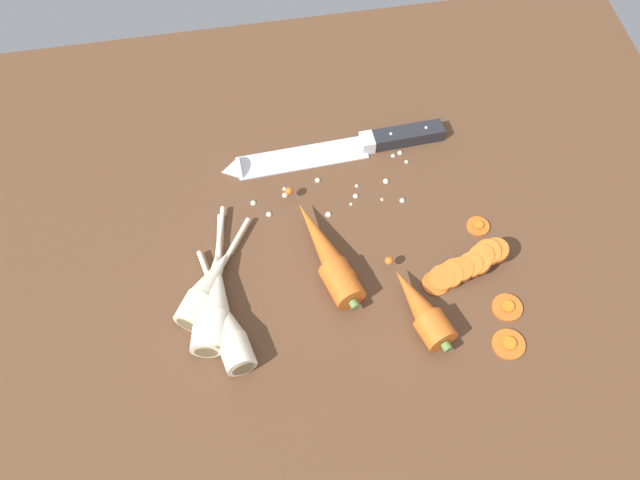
{
  "coord_description": "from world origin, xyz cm",
  "views": [
    {
      "loc": [
        -9.0,
        -53.66,
        85.82
      ],
      "look_at": [
        0.0,
        -2.0,
        1.5
      ],
      "focal_mm": 39.97,
      "sensor_mm": 36.0,
      "label": 1
    }
  ],
  "objects_px": {
    "parsnip_mid_left": "(211,300)",
    "carrot_slice_stray_mid": "(478,226)",
    "parsnip_back": "(227,327)",
    "carrot_slice_stray_near": "(509,344)",
    "parsnip_front": "(216,301)",
    "carrot_slice_stray_far": "(508,307)",
    "whole_carrot": "(326,255)",
    "whole_carrot_second": "(421,309)",
    "parsnip_mid_right": "(208,287)",
    "chefs_knife": "(330,151)",
    "carrot_slice_stack": "(466,266)"
  },
  "relations": [
    {
      "from": "parsnip_mid_left",
      "to": "carrot_slice_stray_mid",
      "type": "height_order",
      "value": "parsnip_mid_left"
    },
    {
      "from": "parsnip_back",
      "to": "carrot_slice_stray_near",
      "type": "bearing_deg",
      "value": -12.39
    },
    {
      "from": "carrot_slice_stray_mid",
      "to": "parsnip_front",
      "type": "bearing_deg",
      "value": -170.25
    },
    {
      "from": "carrot_slice_stray_far",
      "to": "carrot_slice_stray_mid",
      "type": "bearing_deg",
      "value": 90.57
    },
    {
      "from": "whole_carrot",
      "to": "whole_carrot_second",
      "type": "xyz_separation_m",
      "value": [
        0.11,
        -0.1,
        -0.0
      ]
    },
    {
      "from": "whole_carrot_second",
      "to": "parsnip_back",
      "type": "xyz_separation_m",
      "value": [
        -0.25,
        0.02,
        -0.0
      ]
    },
    {
      "from": "carrot_slice_stray_far",
      "to": "parsnip_mid_right",
      "type": "bearing_deg",
      "value": 167.13
    },
    {
      "from": "parsnip_front",
      "to": "carrot_slice_stray_far",
      "type": "relative_size",
      "value": 5.29
    },
    {
      "from": "parsnip_mid_left",
      "to": "carrot_slice_stray_near",
      "type": "relative_size",
      "value": 5.26
    },
    {
      "from": "parsnip_front",
      "to": "whole_carrot_second",
      "type": "bearing_deg",
      "value": -12.34
    },
    {
      "from": "parsnip_mid_left",
      "to": "parsnip_back",
      "type": "bearing_deg",
      "value": -68.78
    },
    {
      "from": "whole_carrot_second",
      "to": "parsnip_back",
      "type": "height_order",
      "value": "whole_carrot_second"
    },
    {
      "from": "carrot_slice_stray_mid",
      "to": "parsnip_mid_left",
      "type": "bearing_deg",
      "value": -170.87
    },
    {
      "from": "whole_carrot",
      "to": "carrot_slice_stray_near",
      "type": "relative_size",
      "value": 4.81
    },
    {
      "from": "chefs_knife",
      "to": "carrot_slice_stray_far",
      "type": "xyz_separation_m",
      "value": [
        0.19,
        -0.3,
        -0.0
      ]
    },
    {
      "from": "whole_carrot_second",
      "to": "carrot_slice_stray_mid",
      "type": "xyz_separation_m",
      "value": [
        0.12,
        0.12,
        -0.02
      ]
    },
    {
      "from": "carrot_slice_stack",
      "to": "carrot_slice_stray_mid",
      "type": "height_order",
      "value": "carrot_slice_stack"
    },
    {
      "from": "parsnip_mid_right",
      "to": "parsnip_back",
      "type": "relative_size",
      "value": 0.87
    },
    {
      "from": "parsnip_mid_left",
      "to": "carrot_slice_stack",
      "type": "relative_size",
      "value": 1.83
    },
    {
      "from": "whole_carrot",
      "to": "parsnip_mid_right",
      "type": "distance_m",
      "value": 0.17
    },
    {
      "from": "chefs_knife",
      "to": "parsnip_back",
      "type": "distance_m",
      "value": 0.33
    },
    {
      "from": "carrot_slice_stray_near",
      "to": "parsnip_mid_left",
      "type": "bearing_deg",
      "value": 162.01
    },
    {
      "from": "chefs_knife",
      "to": "parsnip_front",
      "type": "bearing_deg",
      "value": -129.9
    },
    {
      "from": "parsnip_front",
      "to": "parsnip_back",
      "type": "height_order",
      "value": "same"
    },
    {
      "from": "whole_carrot",
      "to": "carrot_slice_stray_near",
      "type": "xyz_separation_m",
      "value": [
        0.21,
        -0.16,
        -0.02
      ]
    },
    {
      "from": "carrot_slice_stray_near",
      "to": "carrot_slice_stack",
      "type": "bearing_deg",
      "value": 103.04
    },
    {
      "from": "carrot_slice_stack",
      "to": "parsnip_front",
      "type": "bearing_deg",
      "value": 179.62
    },
    {
      "from": "carrot_slice_stray_far",
      "to": "parsnip_front",
      "type": "bearing_deg",
      "value": 170.12
    },
    {
      "from": "parsnip_front",
      "to": "carrot_slice_stack",
      "type": "distance_m",
      "value": 0.34
    },
    {
      "from": "carrot_slice_stray_near",
      "to": "carrot_slice_stray_mid",
      "type": "relative_size",
      "value": 1.32
    },
    {
      "from": "whole_carrot_second",
      "to": "parsnip_mid_right",
      "type": "distance_m",
      "value": 0.28
    },
    {
      "from": "chefs_knife",
      "to": "carrot_slice_stray_mid",
      "type": "relative_size",
      "value": 10.62
    },
    {
      "from": "chefs_knife",
      "to": "whole_carrot_second",
      "type": "relative_size",
      "value": 2.35
    },
    {
      "from": "chefs_knife",
      "to": "parsnip_mid_right",
      "type": "relative_size",
      "value": 2.1
    },
    {
      "from": "parsnip_mid_left",
      "to": "parsnip_back",
      "type": "height_order",
      "value": "same"
    },
    {
      "from": "parsnip_mid_right",
      "to": "carrot_slice_stray_far",
      "type": "relative_size",
      "value": 4.06
    },
    {
      "from": "whole_carrot_second",
      "to": "carrot_slice_stray_mid",
      "type": "bearing_deg",
      "value": 46.37
    },
    {
      "from": "chefs_knife",
      "to": "parsnip_back",
      "type": "height_order",
      "value": "parsnip_back"
    },
    {
      "from": "carrot_slice_stray_near",
      "to": "carrot_slice_stray_far",
      "type": "bearing_deg",
      "value": 74.05
    },
    {
      "from": "carrot_slice_stray_near",
      "to": "parsnip_back",
      "type": "bearing_deg",
      "value": 167.61
    },
    {
      "from": "parsnip_front",
      "to": "carrot_slice_stray_near",
      "type": "distance_m",
      "value": 0.39
    },
    {
      "from": "whole_carrot",
      "to": "whole_carrot_second",
      "type": "relative_size",
      "value": 1.41
    },
    {
      "from": "whole_carrot",
      "to": "carrot_slice_stray_far",
      "type": "bearing_deg",
      "value": -26.12
    },
    {
      "from": "whole_carrot_second",
      "to": "chefs_knife",
      "type": "bearing_deg",
      "value": 103.04
    },
    {
      "from": "carrot_slice_stray_near",
      "to": "carrot_slice_stray_far",
      "type": "distance_m",
      "value": 0.05
    },
    {
      "from": "whole_carrot",
      "to": "carrot_slice_stack",
      "type": "bearing_deg",
      "value": -14.25
    },
    {
      "from": "parsnip_front",
      "to": "parsnip_back",
      "type": "xyz_separation_m",
      "value": [
        0.01,
        -0.04,
        0.0
      ]
    },
    {
      "from": "whole_carrot_second",
      "to": "carrot_slice_stray_near",
      "type": "relative_size",
      "value": 3.42
    },
    {
      "from": "parsnip_mid_right",
      "to": "parsnip_back",
      "type": "distance_m",
      "value": 0.07
    },
    {
      "from": "parsnip_back",
      "to": "carrot_slice_stack",
      "type": "height_order",
      "value": "parsnip_back"
    }
  ]
}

